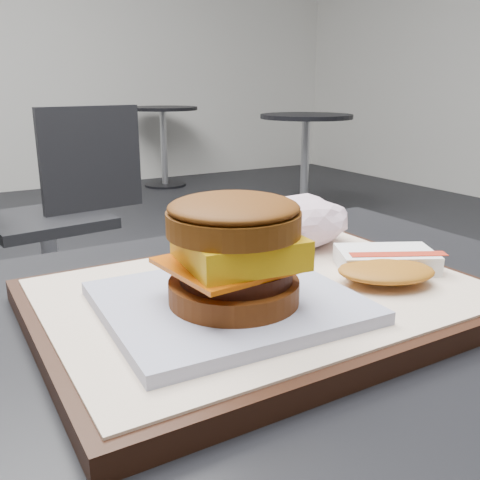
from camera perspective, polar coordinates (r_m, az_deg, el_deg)
name	(u,v)px	position (r m, az deg, el deg)	size (l,w,h in m)	color
serving_tray	(264,299)	(0.47, 2.53, -6.33)	(0.38, 0.28, 0.02)	black
breakfast_sandwich	(233,263)	(0.41, -0.80, -2.52)	(0.20, 0.18, 0.09)	silver
hash_brown	(386,264)	(0.51, 15.30, -2.52)	(0.13, 0.12, 0.02)	white
crumpled_wrapper	(297,221)	(0.58, 6.09, 2.01)	(0.12, 0.10, 0.05)	white
neighbor_chair	(63,205)	(2.16, -18.34, 3.51)	(0.62, 0.47, 0.88)	#B2B2B7
bg_table_near	(306,141)	(3.95, 7.01, 10.46)	(0.66, 0.66, 0.75)	black
bg_table_far	(163,127)	(5.24, -8.21, 11.84)	(0.66, 0.66, 0.75)	black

